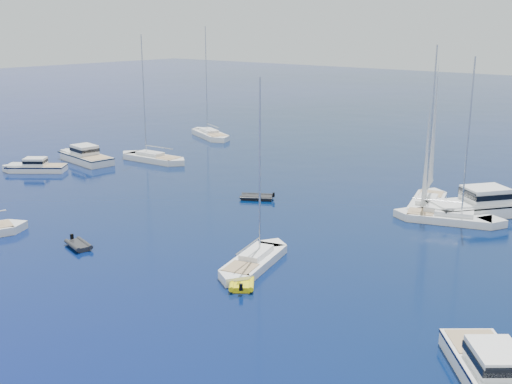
% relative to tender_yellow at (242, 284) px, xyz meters
% --- Properties ---
extents(ground, '(400.00, 400.00, 0.00)m').
position_rel_tender_yellow_xyz_m(ground, '(-9.76, -9.43, 0.00)').
color(ground, '#09135C').
rests_on(ground, ground).
extents(motor_cruiser_left, '(7.87, 7.02, 2.13)m').
position_rel_tender_yellow_xyz_m(motor_cruiser_left, '(-41.07, 9.48, 0.00)').
color(motor_cruiser_left, silver).
rests_on(motor_cruiser_left, ground).
extents(motor_cruiser_far_l, '(10.94, 4.61, 2.78)m').
position_rel_tender_yellow_xyz_m(motor_cruiser_far_l, '(-41.13, 16.61, 0.00)').
color(motor_cruiser_far_l, silver).
rests_on(motor_cruiser_far_l, ground).
extents(motor_cruiser_distant, '(10.42, 12.42, 3.29)m').
position_rel_tender_yellow_xyz_m(motor_cruiser_distant, '(6.50, 26.40, 0.00)').
color(motor_cruiser_distant, white).
rests_on(motor_cruiser_distant, ground).
extents(sailboat_mid_r, '(4.95, 9.92, 14.12)m').
position_rel_tender_yellow_xyz_m(sailboat_mid_r, '(-1.54, 3.14, 0.00)').
color(sailboat_mid_r, white).
rests_on(sailboat_mid_r, ground).
extents(sailboat_mid_l, '(11.37, 3.87, 16.41)m').
position_rel_tender_yellow_xyz_m(sailboat_mid_l, '(-34.68, 22.47, 0.00)').
color(sailboat_mid_l, silver).
rests_on(sailboat_mid_l, ground).
extents(sailboat_centre, '(10.55, 5.94, 15.07)m').
position_rel_tender_yellow_xyz_m(sailboat_centre, '(5.16, 22.21, 0.00)').
color(sailboat_centre, silver).
rests_on(sailboat_centre, ground).
extents(sailboat_sails_r, '(5.87, 11.18, 15.91)m').
position_rel_tender_yellow_xyz_m(sailboat_sails_r, '(1.65, 25.28, 0.00)').
color(sailboat_sails_r, white).
rests_on(sailboat_sails_r, ground).
extents(sailboat_far_l, '(12.00, 7.71, 17.34)m').
position_rel_tender_yellow_xyz_m(sailboat_far_l, '(-41.12, 39.82, 0.00)').
color(sailboat_far_l, white).
rests_on(sailboat_far_l, ground).
extents(tender_yellow, '(3.78, 4.04, 0.95)m').
position_rel_tender_yellow_xyz_m(tender_yellow, '(0.00, 0.00, 0.00)').
color(tender_yellow, yellow).
rests_on(tender_yellow, ground).
extents(tender_grey_near, '(3.12, 2.26, 0.95)m').
position_rel_tender_yellow_xyz_m(tender_grey_near, '(-14.61, -2.90, 0.00)').
color(tender_grey_near, black).
rests_on(tender_grey_near, ground).
extents(tender_grey_far, '(3.92, 3.41, 0.95)m').
position_rel_tender_yellow_xyz_m(tender_grey_far, '(-12.84, 17.05, 0.00)').
color(tender_grey_far, black).
rests_on(tender_grey_far, ground).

